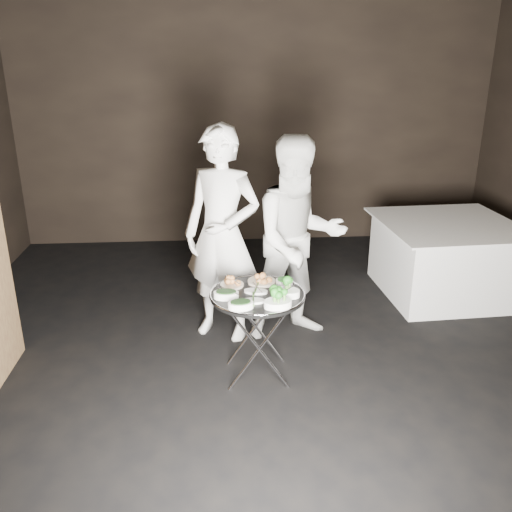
{
  "coord_description": "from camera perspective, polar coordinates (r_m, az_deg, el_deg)",
  "views": [
    {
      "loc": [
        -0.49,
        -3.5,
        2.39
      ],
      "look_at": [
        -0.22,
        0.31,
        0.95
      ],
      "focal_mm": 38.0,
      "sensor_mm": 36.0,
      "label": 1
    }
  ],
  "objects": [
    {
      "name": "waiter_right",
      "position": [
        4.63,
        4.48,
        1.69
      ],
      "size": [
        0.99,
        0.85,
        1.78
      ],
      "primitive_type": "imported",
      "rotation": [
        0.0,
        0.0,
        0.22
      ],
      "color": "white",
      "rests_on": "floor"
    },
    {
      "name": "wall_back",
      "position": [
        7.09,
        -0.11,
        13.44
      ],
      "size": [
        6.0,
        0.05,
        3.0
      ],
      "primitive_type": "cube",
      "color": "black",
      "rests_on": "floor"
    },
    {
      "name": "asparagus_plate_a",
      "position": [
        4.05,
        -0.02,
        -3.66
      ],
      "size": [
        0.2,
        0.14,
        0.04
      ],
      "rotation": [
        0.0,
        0.0,
        -0.23
      ],
      "color": "white",
      "rests_on": "serving_tray"
    },
    {
      "name": "floor",
      "position": [
        4.28,
        3.32,
        -13.76
      ],
      "size": [
        6.0,
        7.0,
        0.05
      ],
      "primitive_type": "cube",
      "color": "black",
      "rests_on": "ground"
    },
    {
      "name": "serving_utensils",
      "position": [
        4.08,
        0.32,
        -2.93
      ],
      "size": [
        0.58,
        0.42,
        0.01
      ],
      "color": "silver",
      "rests_on": "serving_tray"
    },
    {
      "name": "spinach_bowl_a",
      "position": [
        3.96,
        -3.16,
        -3.98
      ],
      "size": [
        0.19,
        0.13,
        0.08
      ],
      "rotation": [
        0.0,
        0.0,
        -0.08
      ],
      "color": "white",
      "rests_on": "serving_tray"
    },
    {
      "name": "serving_tray",
      "position": [
        4.04,
        0.15,
        -4.11
      ],
      "size": [
        0.72,
        0.72,
        0.04
      ],
      "color": "black",
      "rests_on": "tray_stand"
    },
    {
      "name": "broccoli_bowl_b",
      "position": [
        3.82,
        2.32,
        -4.87
      ],
      "size": [
        0.22,
        0.17,
        0.08
      ],
      "rotation": [
        0.0,
        0.0,
        0.16
      ],
      "color": "white",
      "rests_on": "serving_tray"
    },
    {
      "name": "asparagus_plate_b",
      "position": [
        3.9,
        -0.28,
        -4.67
      ],
      "size": [
        0.17,
        0.1,
        0.03
      ],
      "rotation": [
        0.0,
        0.0,
        -0.05
      ],
      "color": "white",
      "rests_on": "serving_tray"
    },
    {
      "name": "spinach_bowl_b",
      "position": [
        3.8,
        -1.62,
        -5.07
      ],
      "size": [
        0.19,
        0.14,
        0.07
      ],
      "rotation": [
        0.0,
        0.0,
        0.13
      ],
      "color": "white",
      "rests_on": "serving_tray"
    },
    {
      "name": "potato_plate_b",
      "position": [
        4.21,
        0.59,
        -2.38
      ],
      "size": [
        0.22,
        0.22,
        0.08
      ],
      "rotation": [
        0.0,
        0.0,
        -0.28
      ],
      "color": "beige",
      "rests_on": "serving_tray"
    },
    {
      "name": "greens_bowl",
      "position": [
        4.16,
        3.0,
        -2.68
      ],
      "size": [
        0.14,
        0.14,
        0.08
      ],
      "rotation": [
        0.0,
        0.0,
        0.43
      ],
      "color": "white",
      "rests_on": "serving_tray"
    },
    {
      "name": "potato_plate_a",
      "position": [
        4.16,
        -2.55,
        -2.79
      ],
      "size": [
        0.18,
        0.18,
        0.07
      ],
      "rotation": [
        0.0,
        0.0,
        -0.28
      ],
      "color": "beige",
      "rests_on": "serving_tray"
    },
    {
      "name": "tray_stand",
      "position": [
        4.18,
        0.15,
        -7.98
      ],
      "size": [
        0.47,
        0.4,
        0.69
      ],
      "rotation": [
        0.0,
        0.0,
        0.14
      ],
      "color": "silver",
      "rests_on": "floor"
    },
    {
      "name": "broccoli_bowl_a",
      "position": [
        3.99,
        3.25,
        -3.71
      ],
      "size": [
        0.23,
        0.2,
        0.08
      ],
      "rotation": [
        0.0,
        0.0,
        -0.36
      ],
      "color": "white",
      "rests_on": "serving_tray"
    },
    {
      "name": "dining_table",
      "position": [
        5.94,
        19.26,
        -0.23
      ],
      "size": [
        1.35,
        1.35,
        0.77
      ],
      "rotation": [
        0.0,
        0.0,
        0.06
      ],
      "color": "white",
      "rests_on": "floor"
    },
    {
      "name": "waiter_left",
      "position": [
        4.61,
        -3.59,
        2.2
      ],
      "size": [
        0.8,
        0.69,
        1.86
      ],
      "primitive_type": "imported",
      "rotation": [
        0.0,
        0.0,
        -0.43
      ],
      "color": "white",
      "rests_on": "floor"
    }
  ]
}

